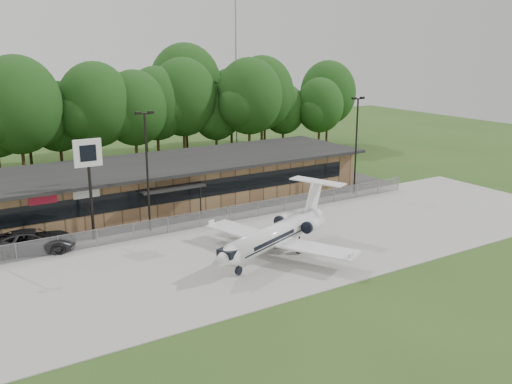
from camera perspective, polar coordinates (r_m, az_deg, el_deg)
ground at (r=38.50m, az=6.02°, el=-9.35°), size 160.00×160.00×0.00m
apron at (r=44.54m, az=-0.36°, el=-5.77°), size 64.00×18.00×0.08m
parking_lot at (r=54.14m, az=-6.81°, el=-2.11°), size 50.00×9.00×0.06m
terminal at (r=57.48m, az=-8.79°, el=1.04°), size 41.00×11.65×4.30m
fence at (r=50.06m, az=-4.60°, el=-2.58°), size 46.00×0.04×1.52m
treeline at (r=73.27m, az=-14.70°, el=7.93°), size 72.00×12.00×15.00m
radio_mast at (r=87.36m, az=-2.02°, el=12.73°), size 0.20×0.20×25.00m
light_pole_mid at (r=48.08m, az=-10.85°, el=2.88°), size 1.55×0.30×10.23m
light_pole_right at (r=60.19m, az=10.01°, el=5.30°), size 1.55×0.30×10.23m
business_jet at (r=42.77m, az=2.18°, el=-4.26°), size 14.17×12.66×4.86m
suv at (r=47.02m, az=-21.42°, el=-4.61°), size 6.96×4.47×1.78m
pole_sign at (r=46.81m, az=-16.41°, el=2.72°), size 2.19×0.30×8.34m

